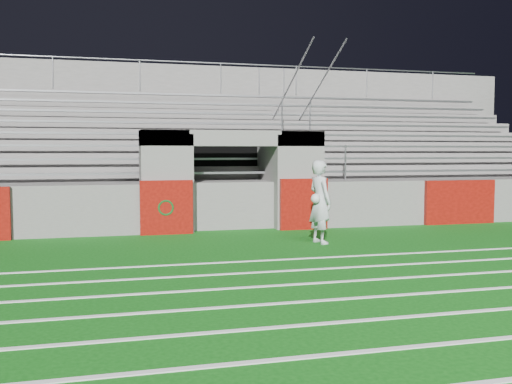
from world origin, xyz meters
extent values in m
plane|color=#0D530F|center=(0.00, 0.00, 0.00)|extent=(90.00, 90.00, 0.00)
cube|color=white|center=(0.00, -7.00, 0.01)|extent=(28.00, 0.09, 0.01)
cube|color=white|center=(0.00, -6.00, 0.01)|extent=(28.00, 0.09, 0.01)
cube|color=white|center=(0.00, -5.00, 0.01)|extent=(28.00, 0.09, 0.01)
cube|color=white|center=(0.00, -4.00, 0.01)|extent=(28.00, 0.09, 0.01)
cube|color=white|center=(0.00, -3.00, 0.01)|extent=(28.00, 0.09, 0.01)
cube|color=white|center=(0.00, -2.00, 0.01)|extent=(28.00, 0.09, 0.01)
cube|color=white|center=(0.00, -1.00, 0.01)|extent=(28.00, 0.09, 0.01)
cube|color=#63615E|center=(7.70, 3.17, 0.62)|extent=(10.60, 0.35, 1.25)
cube|color=#63615E|center=(-1.80, 3.50, 1.30)|extent=(1.20, 1.00, 2.60)
cube|color=#63615E|center=(1.80, 3.50, 1.30)|extent=(1.20, 1.00, 2.60)
cube|color=black|center=(0.00, 5.20, 1.25)|extent=(2.60, 0.20, 2.50)
cube|color=#63615E|center=(-1.15, 4.10, 1.25)|extent=(0.10, 2.20, 2.50)
cube|color=#63615E|center=(1.15, 4.10, 1.25)|extent=(0.10, 2.20, 2.50)
cube|color=#63615E|center=(0.00, 3.50, 2.40)|extent=(4.80, 1.00, 0.40)
cube|color=#63615E|center=(0.00, 7.35, 1.15)|extent=(26.00, 8.00, 0.20)
cube|color=#63615E|center=(0.00, 7.35, 0.53)|extent=(26.00, 8.00, 1.05)
cube|color=#610C08|center=(-1.80, 2.94, 0.68)|extent=(1.30, 0.15, 1.35)
cube|color=#610C08|center=(1.80, 2.94, 0.68)|extent=(1.30, 0.15, 1.35)
cube|color=#610C08|center=(6.50, 2.94, 0.62)|extent=(2.20, 0.15, 1.25)
cube|color=gray|center=(0.00, 4.43, 1.47)|extent=(23.00, 0.28, 0.06)
cube|color=#63615E|center=(0.00, 5.28, 1.44)|extent=(24.00, 0.75, 0.38)
cube|color=gray|center=(0.00, 5.18, 1.85)|extent=(23.00, 0.28, 0.06)
cube|color=#63615E|center=(0.00, 6.03, 1.63)|extent=(24.00, 0.75, 0.76)
cube|color=gray|center=(0.00, 5.93, 2.23)|extent=(23.00, 0.28, 0.06)
cube|color=#63615E|center=(0.00, 6.78, 1.82)|extent=(24.00, 0.75, 1.14)
cube|color=gray|center=(0.00, 6.68, 2.61)|extent=(23.00, 0.28, 0.06)
cube|color=#63615E|center=(0.00, 7.53, 2.01)|extent=(24.00, 0.75, 1.52)
cube|color=gray|center=(0.00, 7.43, 2.99)|extent=(23.00, 0.28, 0.06)
cube|color=#63615E|center=(0.00, 8.28, 2.20)|extent=(24.00, 0.75, 1.90)
cube|color=gray|center=(0.00, 8.18, 3.37)|extent=(23.00, 0.28, 0.06)
cube|color=#63615E|center=(0.00, 9.03, 2.39)|extent=(24.00, 0.75, 2.28)
cube|color=gray|center=(0.00, 8.93, 3.75)|extent=(23.00, 0.28, 0.06)
cube|color=#63615E|center=(0.00, 9.78, 2.58)|extent=(24.00, 0.75, 2.66)
cube|color=gray|center=(0.00, 9.68, 4.13)|extent=(23.00, 0.28, 0.06)
cube|color=#63615E|center=(0.00, 10.45, 2.65)|extent=(26.00, 0.60, 5.29)
cylinder|color=#A5A8AD|center=(2.50, 4.15, 1.75)|extent=(0.05, 0.05, 1.00)
cylinder|color=#A5A8AD|center=(2.50, 7.15, 3.27)|extent=(0.05, 0.05, 1.00)
cylinder|color=#A5A8AD|center=(2.50, 10.15, 4.79)|extent=(0.05, 0.05, 1.00)
cylinder|color=#A5A8AD|center=(2.50, 7.15, 3.77)|extent=(0.05, 6.02, 3.08)
cylinder|color=#A5A8AD|center=(3.50, 4.15, 1.75)|extent=(0.05, 0.05, 1.00)
cylinder|color=#A5A8AD|center=(3.50, 7.15, 3.27)|extent=(0.05, 0.05, 1.00)
cylinder|color=#A5A8AD|center=(3.50, 10.15, 4.79)|extent=(0.05, 0.05, 1.00)
cylinder|color=#A5A8AD|center=(3.50, 7.15, 3.77)|extent=(0.05, 6.02, 3.08)
cylinder|color=#A5A8AD|center=(-5.00, 10.15, 4.84)|extent=(0.05, 0.05, 1.10)
cylinder|color=#A5A8AD|center=(-2.00, 10.15, 4.84)|extent=(0.05, 0.05, 1.10)
cylinder|color=#A5A8AD|center=(1.00, 10.15, 4.84)|extent=(0.05, 0.05, 1.10)
cylinder|color=#A5A8AD|center=(4.00, 10.15, 4.84)|extent=(0.05, 0.05, 1.10)
cylinder|color=#A5A8AD|center=(7.00, 10.15, 4.84)|extent=(0.05, 0.05, 1.10)
cylinder|color=#A5A8AD|center=(10.00, 10.15, 4.84)|extent=(0.05, 0.05, 1.10)
cylinder|color=#A5A8AD|center=(0.00, 10.15, 5.39)|extent=(24.00, 0.05, 0.05)
imported|color=silver|center=(1.40, 0.70, 0.93)|extent=(0.59, 0.76, 1.87)
sphere|color=white|center=(1.23, 0.54, 1.02)|extent=(0.21, 0.21, 0.21)
torus|color=#0E461E|center=(-1.82, 2.95, 0.71)|extent=(0.53, 0.10, 0.53)
torus|color=#0D4115|center=(-1.82, 2.90, 0.67)|extent=(0.43, 0.08, 0.43)
camera|label=1|loc=(-3.20, -11.23, 2.04)|focal=40.00mm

